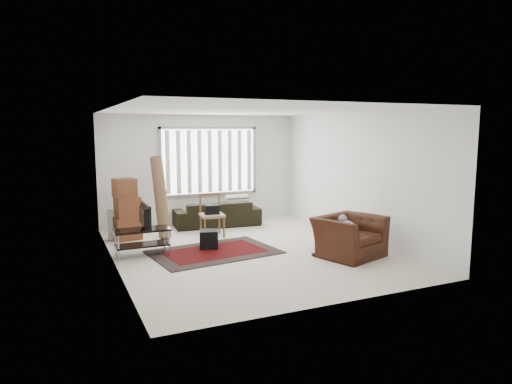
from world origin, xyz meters
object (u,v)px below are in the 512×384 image
Objects in this scene: moving_boxes at (127,211)px; sofa at (217,210)px; tv_stand at (142,236)px; side_chair at (212,213)px; armchair at (349,234)px.

moving_boxes is 0.63× the size of sofa.
tv_stand is 1.46m from moving_boxes.
tv_stand is at bearing 47.19° from sofa.
moving_boxes is 1.40× the size of side_chair.
tv_stand is 3.86m from armchair.
tv_stand is 2.91m from sofa.
armchair is (1.81, -2.58, -0.08)m from side_chair.
armchair reaches higher than sofa.
moving_boxes is 0.93× the size of armchair.
armchair is at bearing -49.48° from side_chair.
sofa is at bearing 92.54° from armchair.
side_chair reaches higher than tv_stand.
side_chair is (1.69, 0.96, 0.15)m from tv_stand.
tv_stand is at bearing -87.51° from moving_boxes.
armchair is at bearing -24.93° from tv_stand.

